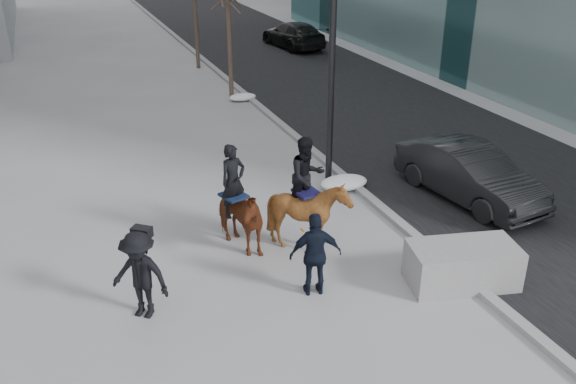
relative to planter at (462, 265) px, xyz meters
name	(u,v)px	position (x,y,z in m)	size (l,w,h in m)	color
ground	(309,280)	(-2.84, 1.22, -0.43)	(120.00, 120.00, 0.00)	gray
road	(373,109)	(4.16, 11.22, -0.43)	(8.00, 90.00, 0.01)	black
curb	(276,120)	(0.16, 11.22, -0.37)	(0.25, 90.00, 0.12)	gray
planter	(462,265)	(0.00, 0.00, 0.00)	(2.16, 1.08, 0.86)	gray
car_near	(469,174)	(2.60, 3.32, 0.28)	(1.51, 4.34, 1.43)	black
car_far	(293,35)	(5.64, 23.11, 0.27)	(1.95, 4.81, 1.39)	black
tree_near	(229,39)	(-0.44, 14.75, 1.95)	(1.20, 1.20, 4.76)	#3B2C23
tree_far	(195,16)	(-0.44, 20.31, 1.99)	(1.20, 1.20, 4.84)	#3B2C23
mounted_left	(236,212)	(-3.82, 3.05, 0.47)	(1.40, 2.06, 2.44)	#522410
mounted_right	(308,206)	(-2.34, 2.47, 0.61)	(1.58, 1.72, 2.60)	#461F0E
feeder	(316,254)	(-2.91, 0.79, 0.45)	(1.10, 0.96, 1.75)	black
camera_crew	(140,275)	(-6.20, 1.29, 0.45)	(1.29, 1.22, 1.75)	black
snow_piles	(335,176)	(-0.14, 5.62, -0.27)	(1.35, 14.50, 0.34)	white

